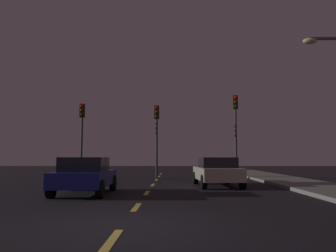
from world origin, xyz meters
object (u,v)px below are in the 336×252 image
object	(u,v)px
traffic_signal_left	(82,126)
car_adjacent_lane	(85,175)
car_stopped_ahead	(217,171)
traffic_signal_right	(236,121)
traffic_signal_center	(157,127)

from	to	relation	value
traffic_signal_left	car_adjacent_lane	distance (m)	9.96
traffic_signal_left	car_stopped_ahead	bearing A→B (deg)	-34.87
car_adjacent_lane	traffic_signal_right	bearing A→B (deg)	50.80
traffic_signal_right	traffic_signal_left	bearing A→B (deg)	-179.99
traffic_signal_left	traffic_signal_right	distance (m)	10.18
traffic_signal_left	car_stopped_ahead	world-z (taller)	traffic_signal_left
traffic_signal_center	car_stopped_ahead	world-z (taller)	traffic_signal_center
traffic_signal_center	traffic_signal_right	distance (m)	5.22
traffic_signal_left	car_stopped_ahead	distance (m)	10.33
traffic_signal_left	traffic_signal_center	distance (m)	4.97
car_adjacent_lane	car_stopped_ahead	bearing A→B (deg)	32.49
car_stopped_ahead	traffic_signal_center	bearing A→B (deg)	119.34
car_stopped_ahead	car_adjacent_lane	size ratio (longest dim) A/B	1.08
traffic_signal_left	traffic_signal_right	world-z (taller)	traffic_signal_right
traffic_signal_right	car_adjacent_lane	xyz separation A→B (m)	(-7.49, -9.19, -3.09)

